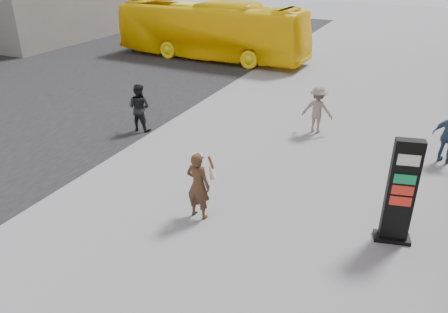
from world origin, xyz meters
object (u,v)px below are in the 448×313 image
at_px(info_pylon, 401,193).
at_px(bus, 211,31).
at_px(woman, 198,184).
at_px(pedestrian_a, 139,107).
at_px(pedestrian_b, 317,110).

relative_size(info_pylon, bus, 0.21).
distance_m(woman, pedestrian_a, 6.37).
bearing_deg(pedestrian_b, woman, 78.69).
bearing_deg(info_pylon, pedestrian_a, 148.38).
bearing_deg(woman, pedestrian_b, -95.42).
relative_size(woman, pedestrian_a, 1.01).
relative_size(info_pylon, pedestrian_a, 1.44).
xyz_separation_m(info_pylon, pedestrian_a, (-9.35, 3.19, -0.39)).
relative_size(woman, pedestrian_b, 1.02).
height_order(pedestrian_a, pedestrian_b, pedestrian_a).
xyz_separation_m(bus, pedestrian_b, (8.93, -9.02, -0.79)).
xyz_separation_m(woman, bus, (-7.67, 15.86, 0.75)).
relative_size(info_pylon, pedestrian_b, 1.46).
height_order(woman, pedestrian_b, woman).
bearing_deg(bus, woman, -151.74).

